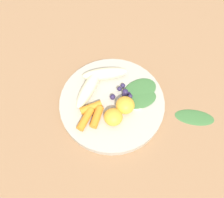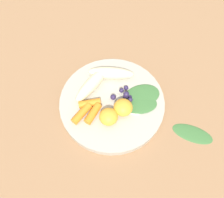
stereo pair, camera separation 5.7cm
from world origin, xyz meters
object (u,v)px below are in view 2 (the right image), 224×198
Objects in this scene: banana_peeled_right at (111,73)px; orange_segment_near at (123,107)px; banana_peeled_left at (92,84)px; bowl at (112,103)px; kale_leaf_stray at (193,133)px.

orange_segment_near is (0.08, 0.07, 0.00)m from banana_peeled_right.
banana_peeled_left is at bearing -106.18° from orange_segment_near.
banana_peeled_left is 1.00× the size of banana_peeled_right.
bowl is 0.07m from banana_peeled_left.
banana_peeled_right reaches higher than kale_leaf_stray.
kale_leaf_stray is (0.06, 0.25, -0.04)m from banana_peeled_right.
orange_segment_near reaches higher than kale_leaf_stray.
banana_peeled_left is 2.62× the size of orange_segment_near.
bowl is 0.21m from kale_leaf_stray.
banana_peeled_right reaches higher than bowl.
orange_segment_near reaches higher than banana_peeled_right.
bowl is at bearing 87.65° from banana_peeled_left.
banana_peeled_left is 0.28m from kale_leaf_stray.
banana_peeled_right is 1.22× the size of kale_leaf_stray.
orange_segment_near is (0.01, 0.04, 0.03)m from bowl.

